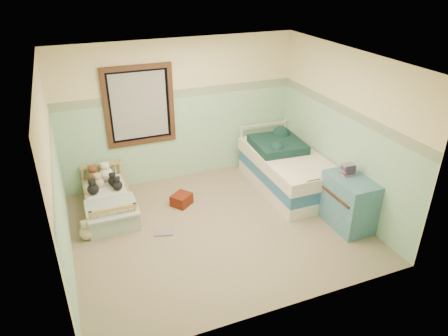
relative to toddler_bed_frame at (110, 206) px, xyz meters
name	(u,v)px	position (x,y,z in m)	size (l,w,h in m)	color
floor	(217,227)	(1.45, -1.05, -0.10)	(4.20, 3.60, 0.02)	#8E765F
ceiling	(216,60)	(1.45, -1.05, 2.42)	(4.20, 3.60, 0.02)	white
wall_back	(180,112)	(1.45, 0.75, 1.16)	(4.20, 0.04, 2.50)	beige
wall_front	(279,221)	(1.45, -2.85, 1.16)	(4.20, 0.04, 2.50)	beige
wall_left	(55,179)	(-0.65, -1.05, 1.16)	(0.04, 3.60, 2.50)	beige
wall_right	(343,131)	(3.55, -1.05, 1.16)	(0.04, 3.60, 2.50)	beige
wainscot_mint	(182,138)	(1.45, 0.74, 0.66)	(4.20, 0.01, 1.50)	#99B9A0
border_strip	(179,94)	(1.45, 0.74, 1.49)	(4.20, 0.01, 0.15)	#3F6642
window_frame	(140,106)	(0.75, 0.71, 1.36)	(1.16, 0.06, 1.36)	black
window_blinds	(139,106)	(0.75, 0.72, 1.36)	(0.92, 0.01, 1.12)	#BABAB3
toddler_bed_frame	(110,206)	(0.00, 0.00, 0.00)	(0.69, 1.38, 0.18)	#9A7748
toddler_mattress	(108,198)	(0.00, 0.00, 0.15)	(0.63, 1.32, 0.12)	white
patchwork_quilt	(112,208)	(0.00, -0.43, 0.22)	(0.75, 0.69, 0.03)	#5485B0
plush_bed_brown	(94,176)	(-0.15, 0.50, 0.32)	(0.22, 0.22, 0.22)	brown
plush_bed_white	(106,174)	(0.05, 0.50, 0.32)	(0.23, 0.23, 0.23)	white
plush_bed_tan	(98,183)	(-0.10, 0.28, 0.30)	(0.18, 0.18, 0.18)	#D1B58A
plush_bed_dark	(113,181)	(0.13, 0.28, 0.29)	(0.16, 0.16, 0.16)	black
plush_floor_cream	(98,199)	(-0.15, 0.25, 0.03)	(0.24, 0.24, 0.24)	silver
plush_floor_tan	(87,232)	(-0.40, -0.64, 0.02)	(0.22, 0.22, 0.22)	#D1B58A
twin_bed_frame	(286,182)	(3.00, -0.39, 0.02)	(0.97, 1.94, 0.22)	white
twin_boxspring	(287,171)	(3.00, -0.39, 0.24)	(0.97, 1.94, 0.22)	navy
twin_mattress	(288,160)	(3.00, -0.39, 0.46)	(1.01, 1.98, 0.22)	#EFE0C7
teal_blanket	(278,144)	(2.95, -0.09, 0.64)	(0.82, 0.87, 0.14)	#0B2B28
dresser	(349,202)	(3.29, -1.72, 0.31)	(0.50, 0.80, 0.80)	#33697E
book_stack	(348,170)	(3.29, -1.60, 0.80)	(0.17, 0.13, 0.17)	#431F23
red_pillow	(182,200)	(1.13, -0.25, 0.01)	(0.30, 0.27, 0.19)	#A32C0D
floor_book	(164,232)	(0.66, -0.90, -0.08)	(0.27, 0.20, 0.02)	#CC8435
extra_plush_0	(117,185)	(0.17, 0.10, 0.29)	(0.16, 0.16, 0.16)	black
extra_plush_1	(93,189)	(-0.20, 0.11, 0.30)	(0.18, 0.18, 0.18)	black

